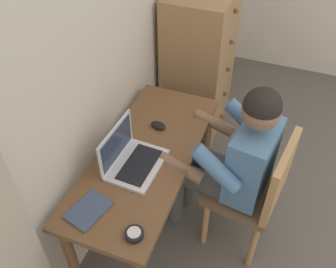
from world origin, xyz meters
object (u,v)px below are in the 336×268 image
at_px(dresser, 199,64).
at_px(computer_mouse, 158,125).
at_px(desk, 146,167).
at_px(chair, 256,190).
at_px(desk_clock, 134,234).
at_px(person_seated, 231,158).
at_px(notebook_pad, 89,210).
at_px(laptop, 130,158).

bearing_deg(dresser, computer_mouse, -178.32).
bearing_deg(dresser, desk, -177.91).
height_order(desk, chair, chair).
xyz_separation_m(chair, computer_mouse, (0.08, 0.66, 0.24)).
bearing_deg(desk_clock, person_seated, -23.49).
relative_size(computer_mouse, notebook_pad, 0.48).
bearing_deg(notebook_pad, desk_clock, -85.61).
height_order(chair, person_seated, person_seated).
xyz_separation_m(desk, desk_clock, (-0.51, -0.16, 0.13)).
xyz_separation_m(dresser, laptop, (-1.30, -0.00, 0.17)).
distance_m(computer_mouse, desk_clock, 0.76).
bearing_deg(notebook_pad, chair, -36.37).
height_order(laptop, desk_clock, laptop).
height_order(dresser, desk_clock, dresser).
xyz_separation_m(computer_mouse, notebook_pad, (-0.69, 0.09, -0.01)).
bearing_deg(chair, dresser, 33.21).
height_order(dresser, laptop, dresser).
distance_m(desk, chair, 0.67).
relative_size(dresser, laptop, 3.47).
height_order(person_seated, laptop, person_seated).
distance_m(person_seated, notebook_pad, 0.85).
relative_size(desk, chair, 1.40).
xyz_separation_m(person_seated, computer_mouse, (0.06, 0.47, 0.05)).
xyz_separation_m(dresser, notebook_pad, (-1.65, 0.06, 0.12)).
xyz_separation_m(computer_mouse, desk_clock, (-0.74, -0.18, -0.00)).
bearing_deg(desk, desk_clock, -162.24).
relative_size(desk, desk_clock, 13.93).
height_order(dresser, notebook_pad, dresser).
distance_m(chair, notebook_pad, 0.99).
height_order(dresser, computer_mouse, dresser).
bearing_deg(desk, chair, -76.76).
bearing_deg(chair, computer_mouse, 82.62).
relative_size(desk, person_seated, 1.03).
bearing_deg(computer_mouse, laptop, -172.05).
distance_m(dresser, person_seated, 1.14).
distance_m(desk, dresser, 1.20).
distance_m(dresser, chair, 1.25).
height_order(desk, notebook_pad, notebook_pad).
bearing_deg(desk_clock, dresser, 6.89).
bearing_deg(computer_mouse, person_seated, -84.52).
relative_size(chair, computer_mouse, 8.95).
relative_size(person_seated, laptop, 3.45).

